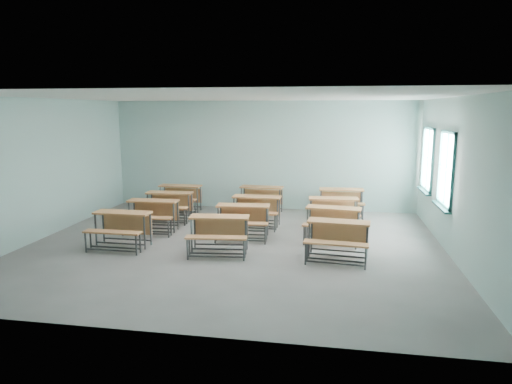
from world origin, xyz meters
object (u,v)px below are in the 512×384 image
desk_unit_r1c0 (152,211)px  desk_unit_r2c2 (334,209)px  desk_unit_r3c0 (179,194)px  desk_unit_r3c2 (341,198)px  desk_unit_r0c1 (219,229)px  desk_unit_r0c2 (338,235)px  desk_unit_r0c0 (121,224)px  desk_unit_r3c1 (261,196)px  desk_unit_r2c0 (169,202)px  desk_unit_r1c1 (243,216)px  desk_unit_r1c2 (333,219)px  desk_unit_r2c1 (256,207)px

desk_unit_r1c0 → desk_unit_r2c2: bearing=11.1°
desk_unit_r3c0 → desk_unit_r3c2: bearing=2.9°
desk_unit_r0c1 → desk_unit_r0c2: (2.42, -0.01, 0.00)m
desk_unit_r0c0 → desk_unit_r3c0: bearing=89.4°
desk_unit_r3c1 → desk_unit_r2c0: bearing=-146.9°
desk_unit_r2c0 → desk_unit_r3c1: bearing=26.8°
desk_unit_r1c1 → desk_unit_r0c0: bearing=-158.6°
desk_unit_r0c2 → desk_unit_r1c1: (-2.16, 1.21, 0.00)m
desk_unit_r1c0 → desk_unit_r1c2: 4.34m
desk_unit_r2c0 → desk_unit_r2c2: 4.35m
desk_unit_r1c1 → desk_unit_r2c1: same height
desk_unit_r2c0 → desk_unit_r3c0: size_ratio=1.03×
desk_unit_r2c2 → desk_unit_r3c2: size_ratio=1.03×
desk_unit_r0c2 → desk_unit_r1c0: bearing=168.2°
desk_unit_r3c2 → desk_unit_r1c1: bearing=-133.0°
desk_unit_r2c1 → desk_unit_r3c2: same height
desk_unit_r2c1 → desk_unit_r2c2: size_ratio=0.97×
desk_unit_r0c0 → desk_unit_r3c2: same height
desk_unit_r0c1 → desk_unit_r3c1: (0.26, 3.81, 0.00)m
desk_unit_r1c2 → desk_unit_r2c2: bearing=95.7°
desk_unit_r2c2 → desk_unit_r3c0: same height
desk_unit_r1c0 → desk_unit_r1c2: bearing=-3.7°
desk_unit_r3c1 → desk_unit_r3c2: bearing=3.1°
desk_unit_r1c0 → desk_unit_r2c0: 1.12m
desk_unit_r0c1 → desk_unit_r0c0: bearing=173.1°
desk_unit_r0c1 → desk_unit_r2c1: (0.38, 2.31, 0.00)m
desk_unit_r0c2 → desk_unit_r2c0: same height
desk_unit_r0c2 → desk_unit_r3c0: 5.80m
desk_unit_r0c0 → desk_unit_r2c1: size_ratio=0.99×
desk_unit_r2c1 → desk_unit_r3c2: (2.15, 1.50, 0.00)m
desk_unit_r1c1 → desk_unit_r3c1: bearing=85.7°
desk_unit_r0c0 → desk_unit_r2c0: size_ratio=0.97×
desk_unit_r0c0 → desk_unit_r3c1: same height
desk_unit_r1c2 → desk_unit_r3c1: 3.26m
desk_unit_r0c0 → desk_unit_r3c2: (4.71, 3.77, 0.00)m
desk_unit_r1c1 → desk_unit_r2c2: size_ratio=0.99×
desk_unit_r1c1 → desk_unit_r1c2: bearing=-2.2°
desk_unit_r2c1 → desk_unit_r3c0: 2.81m
desk_unit_r2c1 → desk_unit_r3c1: size_ratio=0.98×
desk_unit_r1c1 → desk_unit_r2c2: (2.07, 1.21, 0.00)m
desk_unit_r1c0 → desk_unit_r2c2: 4.47m
desk_unit_r0c2 → desk_unit_r2c0: (-4.44, 2.50, 0.00)m
desk_unit_r1c1 → desk_unit_r1c2: size_ratio=0.98×
desk_unit_r2c0 → desk_unit_r1c1: bearing=-32.7°
desk_unit_r1c1 → desk_unit_r1c2: same height
desk_unit_r0c1 → desk_unit_r3c2: (2.53, 3.81, 0.00)m
desk_unit_r1c2 → desk_unit_r3c0: bearing=158.6°
desk_unit_r1c0 → desk_unit_r1c1: same height
desk_unit_r1c0 → desk_unit_r2c1: bearing=18.9°
desk_unit_r2c2 → desk_unit_r3c1: (-2.06, 1.39, 0.00)m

